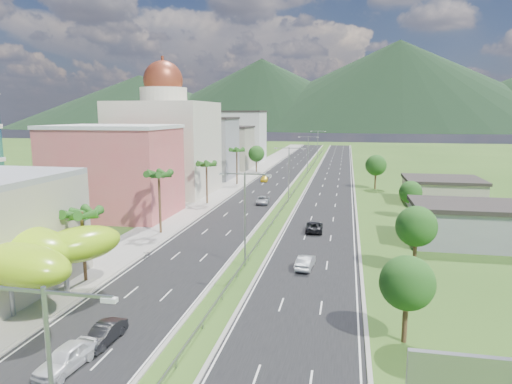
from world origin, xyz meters
The scene contains 34 objects.
ground centered at (0.00, 0.00, 0.00)m, with size 500.00×500.00×0.00m, color #2D5119.
road_left centered at (-7.50, 90.00, 0.02)m, with size 11.00×260.00×0.04m, color black.
road_right centered at (7.50, 90.00, 0.02)m, with size 11.00×260.00×0.04m, color black.
sidewalk_left centered at (-17.00, 90.00, 0.06)m, with size 7.00×260.00×0.12m, color gray.
median_guardrail centered at (0.00, 71.99, 0.62)m, with size 0.10×216.06×0.76m.
streetlight_median_b centered at (0.00, 10.00, 6.75)m, with size 6.04×0.25×11.00m.
streetlight_median_c centered at (0.00, 50.00, 6.75)m, with size 6.04×0.25×11.00m.
streetlight_median_d centered at (0.00, 95.00, 6.75)m, with size 6.04×0.25×11.00m.
streetlight_median_e centered at (0.00, 140.00, 6.75)m, with size 6.04×0.25×11.00m.
lime_canopy centered at (-20.00, -4.00, 4.99)m, with size 18.00×15.00×7.40m.
pink_shophouse centered at (-28.00, 32.00, 7.50)m, with size 20.00×15.00×15.00m, color #D8585D.
domed_building centered at (-28.00, 55.00, 11.35)m, with size 20.00×20.00×28.70m.
midrise_grey centered at (-27.00, 80.00, 8.00)m, with size 16.00×15.00×16.00m, color gray.
midrise_beige centered at (-27.00, 102.00, 6.50)m, with size 16.00×15.00×13.00m, color #A39D86.
midrise_white centered at (-27.00, 125.00, 9.00)m, with size 16.00×15.00×18.00m, color silver.
shed_near centered at (28.00, 25.00, 2.50)m, with size 15.00×10.00×5.00m, color gray.
shed_far centered at (30.00, 55.00, 2.20)m, with size 14.00×12.00×4.40m, color #A39D86.
palm_tree_b centered at (-15.50, 2.00, 7.06)m, with size 3.60×3.60×8.10m.
palm_tree_c centered at (-15.50, 22.00, 8.50)m, with size 3.60×3.60×9.60m.
palm_tree_d centered at (-15.50, 45.00, 7.54)m, with size 3.60×3.60×8.60m.
palm_tree_e centered at (-15.50, 70.00, 8.31)m, with size 3.60×3.60×9.40m.
leafy_tree_lfar centered at (-15.50, 95.00, 5.58)m, with size 4.90×4.90×8.05m.
leafy_tree_ra centered at (16.00, -5.00, 4.78)m, with size 4.20×4.20×6.90m.
leafy_tree_rb centered at (19.00, 12.00, 5.18)m, with size 4.55×4.55×7.47m.
leafy_tree_rc centered at (22.00, 40.00, 4.37)m, with size 3.85×3.85×6.33m.
leafy_tree_rd centered at (18.00, 70.00, 5.58)m, with size 4.90×4.90×8.05m.
mountain_ridge centered at (60.00, 450.00, 0.00)m, with size 860.00×140.00×90.00m, color black, non-canonical shape.
car_white_near_left centered at (-7.37, -13.68, 0.89)m, with size 2.01×5.01×1.71m, color white.
car_dark_left centered at (-6.71, -9.76, 0.79)m, with size 1.58×4.53×1.49m, color black.
car_silver_mid_left centered at (-4.68, 46.81, 0.76)m, with size 2.38×5.16×1.43m, color #9EA1A6.
car_yellow_far_left centered at (-9.72, 76.37, 0.68)m, with size 1.79×4.41×1.28m, color gold.
car_silver_right centered at (6.97, 10.47, 0.81)m, with size 1.63×4.66×1.54m, color #A2A5AA.
car_dark_far_right centered at (6.76, 27.30, 0.78)m, with size 2.45×5.32×1.48m, color black.
motorcycle centered at (-12.30, 10.30, 0.61)m, with size 0.54×1.79×1.15m, color black.
Camera 1 is at (11.15, -39.56, 17.49)m, focal length 32.00 mm.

